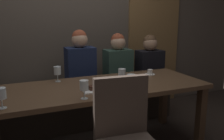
{
  "coord_description": "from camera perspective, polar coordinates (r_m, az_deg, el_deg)",
  "views": [
    {
      "loc": [
        -0.85,
        -2.3,
        1.45
      ],
      "look_at": [
        0.21,
        0.2,
        0.84
      ],
      "focal_mm": 39.93,
      "sensor_mm": 36.0,
      "label": 1
    }
  ],
  "objects": [
    {
      "name": "back_wall_tiled",
      "position": [
        3.62,
        -9.76,
        13.28
      ],
      "size": [
        6.0,
        0.12,
        3.0
      ],
      "primitive_type": "cube",
      "color": "brown",
      "rests_on": "ground"
    },
    {
      "name": "arched_door",
      "position": [
        4.09,
        9.66,
        11.3
      ],
      "size": [
        0.9,
        0.05,
        2.55
      ],
      "color": "olive",
      "rests_on": "ground"
    },
    {
      "name": "dining_table",
      "position": [
        2.58,
        -2.68,
        -5.38
      ],
      "size": [
        2.2,
        0.84,
        0.74
      ],
      "color": "#493422",
      "rests_on": "ground"
    },
    {
      "name": "banquette_bench",
      "position": [
        3.35,
        -6.84,
        -8.83
      ],
      "size": [
        2.5,
        0.44,
        0.45
      ],
      "color": "#312A23",
      "rests_on": "ground"
    },
    {
      "name": "chair_near_side",
      "position": [
        1.97,
        3.09,
        -14.18
      ],
      "size": [
        0.48,
        0.48,
        0.98
      ],
      "color": "brown",
      "rests_on": "ground"
    },
    {
      "name": "diner_redhead",
      "position": [
        3.17,
        -7.27,
        1.39
      ],
      "size": [
        0.36,
        0.24,
        0.82
      ],
      "color": "#192342",
      "rests_on": "banquette_bench"
    },
    {
      "name": "diner_bearded",
      "position": [
        3.38,
        1.36,
        1.69
      ],
      "size": [
        0.36,
        0.24,
        0.75
      ],
      "color": "#2D473D",
      "rests_on": "banquette_bench"
    },
    {
      "name": "diner_far_end",
      "position": [
        3.58,
        8.59,
        1.9
      ],
      "size": [
        0.36,
        0.24,
        0.72
      ],
      "color": "black",
      "rests_on": "banquette_bench"
    },
    {
      "name": "wine_glass_end_left",
      "position": [
        2.73,
        -12.39,
        -0.3
      ],
      "size": [
        0.08,
        0.08,
        0.16
      ],
      "color": "silver",
      "rests_on": "dining_table"
    },
    {
      "name": "wine_glass_near_right",
      "position": [
        2.13,
        -6.41,
        -3.6
      ],
      "size": [
        0.08,
        0.08,
        0.16
      ],
      "color": "silver",
      "rests_on": "dining_table"
    },
    {
      "name": "wine_glass_end_right",
      "position": [
        2.08,
        -24.06,
        -5.02
      ],
      "size": [
        0.08,
        0.08,
        0.16
      ],
      "color": "silver",
      "rests_on": "dining_table"
    },
    {
      "name": "wine_glass_center_back",
      "position": [
        2.33,
        4.38,
        -2.14
      ],
      "size": [
        0.08,
        0.08,
        0.16
      ],
      "color": "silver",
      "rests_on": "dining_table"
    },
    {
      "name": "wine_glass_near_left",
      "position": [
        2.56,
        2.27,
        -0.85
      ],
      "size": [
        0.08,
        0.08,
        0.16
      ],
      "color": "silver",
      "rests_on": "dining_table"
    },
    {
      "name": "espresso_cup",
      "position": [
        3.02,
        8.68,
        -0.56
      ],
      "size": [
        0.12,
        0.12,
        0.06
      ],
      "color": "white",
      "rests_on": "dining_table"
    },
    {
      "name": "dessert_plate",
      "position": [
        2.37,
        -4.47,
        -4.42
      ],
      "size": [
        0.19,
        0.19,
        0.05
      ],
      "color": "white",
      "rests_on": "dining_table"
    },
    {
      "name": "fork_on_table",
      "position": [
        2.42,
        -1.39,
        -4.31
      ],
      "size": [
        0.03,
        0.17,
        0.01
      ],
      "primitive_type": "cube",
      "rotation": [
        0.0,
        0.0,
        0.06
      ],
      "color": "silver",
      "rests_on": "dining_table"
    }
  ]
}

